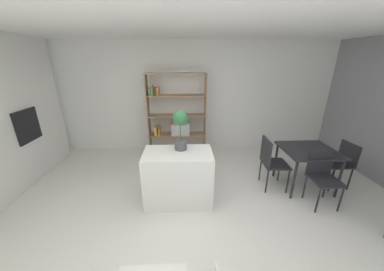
# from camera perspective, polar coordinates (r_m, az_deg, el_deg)

# --- Properties ---
(ground_plane) EXTENTS (10.10, 10.10, 0.00)m
(ground_plane) POSITION_cam_1_polar(r_m,az_deg,el_deg) (3.33, -0.09, -22.11)
(ground_plane) COLOR silver
(ceiling_slab) EXTENTS (7.33, 5.42, 0.06)m
(ceiling_slab) POSITION_cam_1_polar(r_m,az_deg,el_deg) (2.49, -0.14, 30.94)
(ceiling_slab) COLOR white
(ceiling_slab) RESTS_ON ground_plane
(back_partition) EXTENTS (7.33, 0.06, 2.68)m
(back_partition) POSITION_cam_1_polar(r_m,az_deg,el_deg) (5.21, -1.36, 10.34)
(back_partition) COLOR white
(back_partition) RESTS_ON ground_plane
(built_in_oven) EXTENTS (0.06, 0.56, 0.60)m
(built_in_oven) POSITION_cam_1_polar(r_m,az_deg,el_deg) (4.84, -38.78, 2.17)
(built_in_oven) COLOR black
(built_in_oven) RESTS_ON ground_plane
(kitchen_island) EXTENTS (1.08, 0.63, 0.89)m
(kitchen_island) POSITION_cam_1_polar(r_m,az_deg,el_deg) (3.43, -3.81, -11.43)
(kitchen_island) COLOR white
(kitchen_island) RESTS_ON ground_plane
(potted_plant_on_island) EXTENTS (0.24, 0.24, 0.64)m
(potted_plant_on_island) POSITION_cam_1_polar(r_m,az_deg,el_deg) (3.18, -3.26, 2.66)
(potted_plant_on_island) COLOR #4C4C51
(potted_plant_on_island) RESTS_ON kitchen_island
(open_bookshelf) EXTENTS (1.38, 0.35, 1.97)m
(open_bookshelf) POSITION_cam_1_polar(r_m,az_deg,el_deg) (4.98, -4.54, 4.83)
(open_bookshelf) COLOR #997551
(open_bookshelf) RESTS_ON ground_plane
(dining_table) EXTENTS (0.90, 0.84, 0.75)m
(dining_table) POSITION_cam_1_polar(r_m,az_deg,el_deg) (4.23, 29.52, -4.47)
(dining_table) COLOR #232328
(dining_table) RESTS_ON ground_plane
(dining_chair_island_side) EXTENTS (0.45, 0.48, 0.95)m
(dining_chair_island_side) POSITION_cam_1_polar(r_m,az_deg,el_deg) (3.96, 20.94, -6.14)
(dining_chair_island_side) COLOR #232328
(dining_chair_island_side) RESTS_ON ground_plane
(dining_chair_window_side) EXTENTS (0.45, 0.44, 0.85)m
(dining_chair_window_side) POSITION_cam_1_polar(r_m,az_deg,el_deg) (4.66, 36.12, -5.56)
(dining_chair_window_side) COLOR #232328
(dining_chair_window_side) RESTS_ON ground_plane
(dining_chair_near) EXTENTS (0.43, 0.42, 0.86)m
(dining_chair_near) POSITION_cam_1_polar(r_m,az_deg,el_deg) (3.95, 32.49, -8.95)
(dining_chair_near) COLOR #232328
(dining_chair_near) RESTS_ON ground_plane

